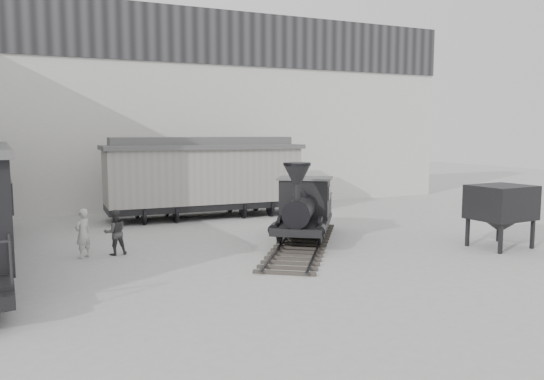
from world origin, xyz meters
name	(u,v)px	position (x,y,z in m)	size (l,w,h in m)	color
ground	(294,265)	(0.00, 0.00, 0.00)	(90.00, 90.00, 0.00)	#9E9E9B
north_wall	(179,109)	(0.00, 14.98, 5.55)	(34.00, 2.51, 11.00)	silver
locomotive	(304,212)	(1.98, 3.18, 1.15)	(6.53, 8.42, 3.13)	#2B2824
boxcar	(204,175)	(0.12, 10.53, 2.10)	(9.83, 3.16, 4.01)	black
visitor_a	(83,234)	(-6.10, 3.78, 0.84)	(0.62, 0.40, 1.69)	#B7B7B1
visitor_b	(115,232)	(-5.04, 3.83, 0.79)	(0.77, 0.60, 1.58)	#3C3C3C
coal_hopper	(501,207)	(8.18, -0.64, 1.51)	(2.27, 1.92, 2.32)	black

